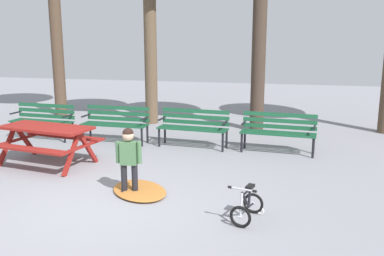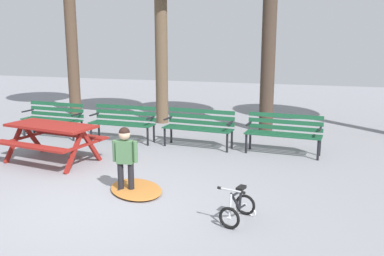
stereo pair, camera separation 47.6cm
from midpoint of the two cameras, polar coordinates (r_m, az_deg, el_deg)
name	(u,v)px [view 1 (the left image)]	position (r m, az deg, el deg)	size (l,w,h in m)	color
ground	(96,206)	(6.55, -14.92, -10.22)	(36.00, 36.00, 0.00)	gray
picnic_table	(46,135)	(8.73, -20.66, -0.92)	(1.98, 1.60, 0.79)	maroon
park_bench_far_left	(43,118)	(11.08, -20.70, 1.26)	(1.63, 0.56, 0.85)	#195133
park_bench_left	(116,121)	(10.21, -11.60, 0.93)	(1.61, 0.49, 0.85)	#195133
park_bench_right	(194,125)	(9.56, -1.20, 0.44)	(1.63, 0.58, 0.85)	#195133
park_bench_far_right	(278,129)	(9.23, 10.21, -0.18)	(1.63, 0.57, 0.85)	#195133
child_standing	(129,156)	(6.70, -10.61, -3.72)	(0.41, 0.19, 1.08)	black
kids_bicycle	(247,206)	(5.83, 5.16, -10.55)	(0.47, 0.61, 0.54)	black
leaf_pile	(140,190)	(6.93, -9.11, -8.36)	(1.12, 0.78, 0.07)	#B26B2D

